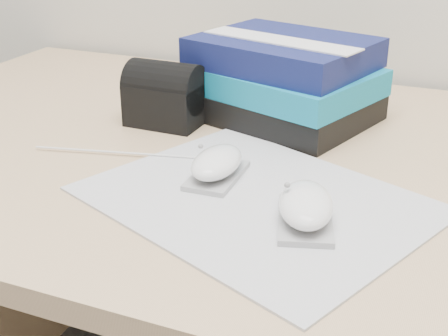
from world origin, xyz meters
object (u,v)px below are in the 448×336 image
at_px(mouse_rear, 217,165).
at_px(mouse_front, 306,207).
at_px(pouch, 165,94).
at_px(book_stack, 284,80).
at_px(desk, 346,284).

xyz_separation_m(mouse_rear, mouse_front, (0.14, -0.07, 0.00)).
distance_m(mouse_rear, pouch, 0.23).
bearing_deg(book_stack, mouse_rear, -91.24).
distance_m(mouse_rear, book_stack, 0.26).
bearing_deg(desk, book_stack, 150.64).
bearing_deg(desk, mouse_rear, -129.44).
relative_size(mouse_rear, book_stack, 0.33).
bearing_deg(mouse_front, mouse_rear, 152.79).
xyz_separation_m(mouse_front, book_stack, (-0.13, 0.33, 0.04)).
relative_size(book_stack, pouch, 2.77).
relative_size(desk, mouse_front, 13.31).
distance_m(mouse_front, book_stack, 0.35).
height_order(book_stack, pouch, book_stack).
bearing_deg(mouse_rear, mouse_front, -27.21).
relative_size(desk, pouch, 13.94).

